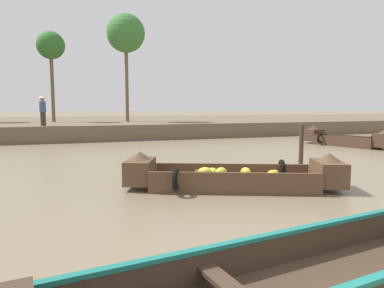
{
  "coord_description": "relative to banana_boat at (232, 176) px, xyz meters",
  "views": [
    {
      "loc": [
        -2.57,
        -1.88,
        1.97
      ],
      "look_at": [
        0.67,
        7.5,
        0.91
      ],
      "focal_mm": 32.67,
      "sensor_mm": 36.0,
      "label": 1
    }
  ],
  "objects": [
    {
      "name": "ground_plane",
      "position": [
        -1.07,
        4.35,
        -0.31
      ],
      "size": [
        300.0,
        300.0,
        0.0
      ],
      "primitive_type": "plane",
      "color": "#7A6B51"
    },
    {
      "name": "riverbank_strip",
      "position": [
        -1.07,
        22.66,
        0.16
      ],
      "size": [
        160.0,
        20.0,
        0.92
      ],
      "primitive_type": "cube",
      "color": "brown",
      "rests_on": "ground"
    },
    {
      "name": "banana_boat",
      "position": [
        0.0,
        0.0,
        0.0
      ],
      "size": [
        5.18,
        2.98,
        0.89
      ],
      "color": "brown",
      "rests_on": "ground"
    },
    {
      "name": "viewer_boat",
      "position": [
        -1.09,
        -4.69,
        -0.07
      ],
      "size": [
        6.9,
        2.09,
        0.79
      ],
      "color": "#3D2D21",
      "rests_on": "ground"
    },
    {
      "name": "fishing_skiff_distant",
      "position": [
        9.47,
        6.52,
        0.05
      ],
      "size": [
        2.43,
        4.54,
        0.96
      ],
      "color": "#473323",
      "rests_on": "ground"
    },
    {
      "name": "palm_tree_near",
      "position": [
        0.14,
        17.41,
        6.68
      ],
      "size": [
        2.64,
        2.64,
        7.44
      ],
      "color": "brown",
      "rests_on": "riverbank_strip"
    },
    {
      "name": "palm_tree_mid",
      "position": [
        -4.8,
        18.75,
        5.75
      ],
      "size": [
        1.88,
        1.88,
        6.19
      ],
      "color": "brown",
      "rests_on": "riverbank_strip"
    },
    {
      "name": "vendor_person",
      "position": [
        -5.11,
        13.39,
        1.54
      ],
      "size": [
        0.44,
        0.44,
        1.66
      ],
      "color": "#332D28",
      "rests_on": "riverbank_strip"
    },
    {
      "name": "mooring_post",
      "position": [
        2.94,
        1.33,
        0.41
      ],
      "size": [
        0.14,
        0.14,
        1.44
      ],
      "primitive_type": "cylinder",
      "color": "#423323",
      "rests_on": "ground"
    }
  ]
}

